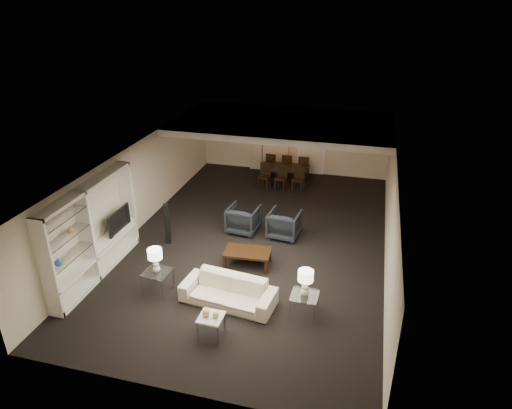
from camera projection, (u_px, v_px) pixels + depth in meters
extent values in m
plane|color=black|center=(256.00, 240.00, 12.78)|extent=(11.00, 11.00, 0.00)
cube|color=silver|center=(256.00, 155.00, 11.71)|extent=(7.00, 11.00, 0.02)
cube|color=beige|center=(293.00, 140.00, 17.05)|extent=(7.00, 0.02, 2.50)
cube|color=beige|center=(171.00, 336.00, 7.44)|extent=(7.00, 0.02, 2.50)
cube|color=beige|center=(138.00, 186.00, 13.05)|extent=(0.02, 11.00, 2.50)
cube|color=beige|center=(391.00, 214.00, 11.44)|extent=(0.02, 11.00, 2.50)
cube|color=silver|center=(283.00, 124.00, 14.81)|extent=(7.00, 4.00, 0.20)
cube|color=beige|center=(269.00, 140.00, 17.21)|extent=(1.50, 0.12, 2.40)
cube|color=silver|center=(311.00, 147.00, 16.95)|extent=(0.90, 0.05, 2.10)
cube|color=#142D38|center=(351.00, 137.00, 16.40)|extent=(0.95, 0.04, 0.65)
cylinder|color=#D8591E|center=(292.00, 139.00, 14.95)|extent=(0.52, 0.52, 0.24)
imported|color=beige|center=(228.00, 291.00, 10.09)|extent=(2.19, 1.07, 0.61)
imported|color=black|center=(243.00, 219.00, 13.08)|extent=(0.91, 0.93, 0.78)
imported|color=black|center=(284.00, 224.00, 12.80)|extent=(0.92, 0.94, 0.78)
sphere|color=#EDB57D|center=(206.00, 313.00, 9.05)|extent=(0.15, 0.15, 0.15)
sphere|color=#D9BD73|center=(216.00, 315.00, 9.01)|extent=(0.13, 0.13, 0.13)
imported|color=black|center=(116.00, 220.00, 11.65)|extent=(0.98, 0.13, 0.56)
imported|color=#284FB0|center=(58.00, 262.00, 9.63)|extent=(0.17, 0.17, 0.18)
imported|color=gold|center=(70.00, 229.00, 9.92)|extent=(0.15, 0.15, 0.16)
cube|color=black|center=(167.00, 224.00, 12.40)|extent=(0.16, 0.16, 1.18)
imported|color=black|center=(284.00, 175.00, 16.44)|extent=(1.76, 1.11, 0.59)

